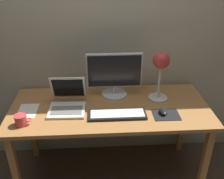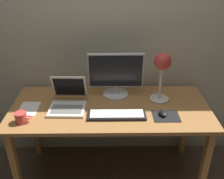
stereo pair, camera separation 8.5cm
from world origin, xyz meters
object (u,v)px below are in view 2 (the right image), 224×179
(monitor, at_px, (116,74))
(laptop, at_px, (68,98))
(mouse, at_px, (163,113))
(keyboard_main, at_px, (117,115))
(desk_lamp, at_px, (162,67))
(coffee_mug, at_px, (21,117))

(monitor, height_order, laptop, monitor)
(mouse, bearing_deg, keyboard_main, -178.50)
(mouse, bearing_deg, desk_lamp, 87.50)
(monitor, xyz_separation_m, coffee_mug, (-0.70, -0.40, -0.16))
(laptop, xyz_separation_m, coffee_mug, (-0.31, -0.23, -0.03))
(desk_lamp, distance_m, mouse, 0.36)
(laptop, height_order, desk_lamp, desk_lamp)
(laptop, relative_size, mouse, 3.42)
(keyboard_main, height_order, coffee_mug, coffee_mug)
(laptop, distance_m, mouse, 0.76)
(keyboard_main, relative_size, laptop, 1.34)
(keyboard_main, distance_m, mouse, 0.35)
(coffee_mug, bearing_deg, mouse, 4.30)
(keyboard_main, xyz_separation_m, desk_lamp, (0.36, 0.24, 0.28))
(keyboard_main, bearing_deg, coffee_mug, -174.29)
(mouse, height_order, coffee_mug, coffee_mug)
(monitor, bearing_deg, mouse, -42.21)
(coffee_mug, bearing_deg, keyboard_main, 5.71)
(monitor, height_order, mouse, monitor)
(monitor, xyz_separation_m, laptop, (-0.38, -0.17, -0.13))
(keyboard_main, relative_size, mouse, 4.59)
(mouse, bearing_deg, laptop, 168.42)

